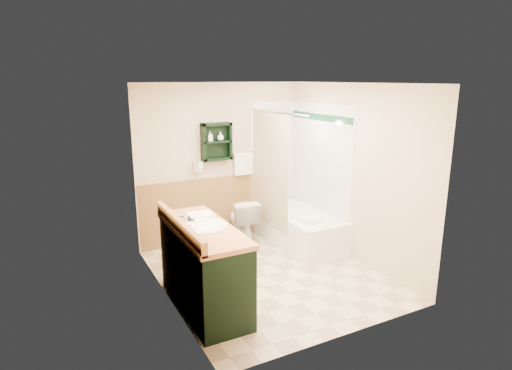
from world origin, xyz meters
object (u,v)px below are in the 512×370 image
at_px(toilet, 242,221).
at_px(soap_bottle_b, 220,137).
at_px(wall_shelf, 216,142).
at_px(vanity, 204,267).
at_px(soap_bottle_a, 210,139).
at_px(hair_dryer, 197,167).
at_px(bathtub, 300,229).
at_px(vanity_book, 178,211).

height_order(toilet, soap_bottle_b, soap_bottle_b).
relative_size(wall_shelf, vanity, 0.37).
bearing_deg(vanity, toilet, 51.96).
bearing_deg(soap_bottle_a, toilet, -26.20).
bearing_deg(hair_dryer, wall_shelf, -4.76).
bearing_deg(soap_bottle_a, soap_bottle_b, 0.00).
distance_m(bathtub, toilet, 0.88).
height_order(vanity, bathtub, vanity).
height_order(wall_shelf, toilet, wall_shelf).
bearing_deg(bathtub, vanity_book, -160.92).
distance_m(vanity, toilet, 1.96).
bearing_deg(hair_dryer, soap_bottle_a, -8.56).
height_order(bathtub, soap_bottle_b, soap_bottle_b).
bearing_deg(soap_bottle_a, wall_shelf, 2.84).
bearing_deg(soap_bottle_b, wall_shelf, 175.32).
height_order(soap_bottle_a, soap_bottle_b, soap_bottle_b).
bearing_deg(toilet, hair_dryer, -11.12).
bearing_deg(soap_bottle_b, soap_bottle_a, 180.00).
distance_m(hair_dryer, vanity_book, 1.66).
bearing_deg(vanity, soap_bottle_a, 65.51).
height_order(hair_dryer, bathtub, hair_dryer).
bearing_deg(vanity_book, wall_shelf, 64.68).
xyz_separation_m(vanity, toilet, (1.21, 1.54, -0.12)).
xyz_separation_m(hair_dryer, soap_bottle_b, (0.36, -0.03, 0.41)).
bearing_deg(bathtub, wall_shelf, 144.89).
xyz_separation_m(vanity_book, soap_bottle_b, (1.12, 1.44, 0.58)).
bearing_deg(vanity_book, vanity, -50.71).
bearing_deg(wall_shelf, toilet, -33.72).
bearing_deg(wall_shelf, bathtub, -35.11).
bearing_deg(bathtub, toilet, 144.29).
xyz_separation_m(wall_shelf, bathtub, (1.03, -0.72, -1.30)).
height_order(wall_shelf, vanity_book, wall_shelf).
distance_m(bathtub, soap_bottle_b, 1.82).
xyz_separation_m(vanity, soap_bottle_a, (0.79, 1.74, 1.13)).
xyz_separation_m(hair_dryer, toilet, (0.61, -0.23, -0.86)).
bearing_deg(hair_dryer, vanity_book, -117.39).
relative_size(soap_bottle_a, soap_bottle_b, 1.15).
height_order(toilet, vanity_book, vanity_book).
relative_size(wall_shelf, soap_bottle_b, 4.40).
bearing_deg(vanity_book, bathtub, 30.08).
bearing_deg(vanity_book, hair_dryer, 73.61).
xyz_separation_m(hair_dryer, bathtub, (1.33, -0.75, -0.95)).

